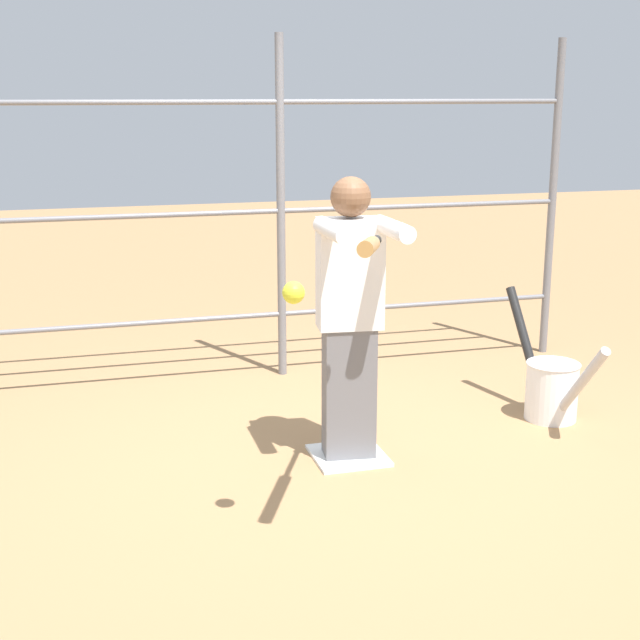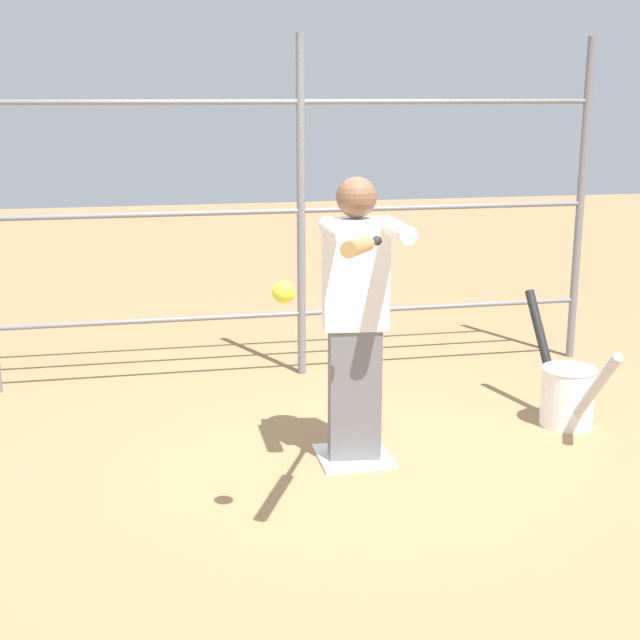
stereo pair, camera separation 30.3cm
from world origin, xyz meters
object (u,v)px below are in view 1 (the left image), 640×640
at_px(batter, 351,312).
at_px(softball_in_flight, 294,293).
at_px(baseball_bat_swinging, 370,245).
at_px(bat_bucket, 552,387).

height_order(batter, softball_in_flight, batter).
distance_m(batter, baseball_bat_swinging, 1.08).
bearing_deg(batter, bat_bucket, -169.59).
bearing_deg(bat_bucket, batter, 10.41).
bearing_deg(softball_in_flight, batter, -121.08).
bearing_deg(softball_in_flight, bat_bucket, -149.38).
height_order(baseball_bat_swinging, bat_bucket, baseball_bat_swinging).
relative_size(baseball_bat_swinging, bat_bucket, 0.79).
xyz_separation_m(batter, baseball_bat_swinging, (0.21, 0.92, 0.52)).
xyz_separation_m(softball_in_flight, bat_bucket, (-1.94, -1.15, -0.97)).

